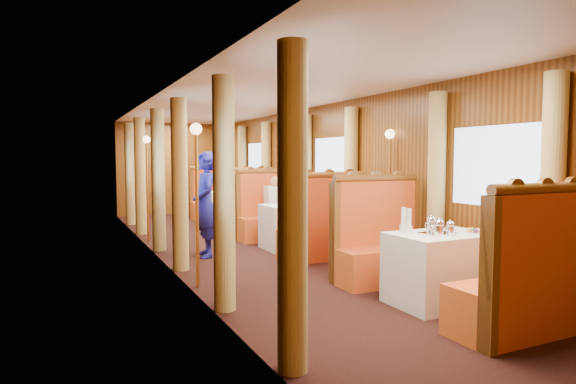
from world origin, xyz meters
TOP-DOWN VIEW (x-y plane):
  - floor at (0.00, 0.00)m, footprint 3.00×12.00m
  - ceiling at (0.00, 0.00)m, footprint 3.00×12.00m
  - wall_far at (0.00, 6.00)m, footprint 3.00×0.01m
  - wall_left at (-1.50, 0.00)m, footprint 0.01×12.00m
  - wall_right at (1.50, 0.00)m, footprint 0.01×12.00m
  - doorway_far at (0.00, 5.97)m, footprint 0.80×0.04m
  - table_near at (0.75, -3.50)m, footprint 1.05×0.72m
  - banquette_near_fwd at (0.75, -4.51)m, footprint 1.30×0.55m
  - banquette_near_aft at (0.75, -2.49)m, footprint 1.30×0.55m
  - table_mid at (0.75, 0.00)m, footprint 1.05×0.72m
  - banquette_mid_fwd at (0.75, -1.01)m, footprint 1.30×0.55m
  - banquette_mid_aft at (0.75, 1.01)m, footprint 1.30×0.55m
  - table_far at (0.75, 3.50)m, footprint 1.05×0.72m
  - banquette_far_fwd at (0.75, 2.49)m, footprint 1.30×0.55m
  - banquette_far_aft at (0.75, 4.51)m, footprint 1.30×0.55m
  - tea_tray at (0.68, -3.51)m, footprint 0.36×0.29m
  - teapot_left at (0.58, -3.63)m, footprint 0.18×0.15m
  - teapot_right at (0.73, -3.63)m, footprint 0.15×0.13m
  - teapot_back at (0.69, -3.40)m, footprint 0.18×0.14m
  - fruit_plate at (1.05, -3.65)m, footprint 0.20×0.20m
  - cup_inboard at (0.40, -3.39)m, footprint 0.08×0.08m
  - cup_outboard at (0.43, -3.27)m, footprint 0.08×0.08m
  - rose_vase_mid at (0.76, 0.04)m, footprint 0.06×0.06m
  - rose_vase_far at (0.76, 3.51)m, footprint 0.06×0.06m
  - window_left_near at (-1.49, -3.50)m, footprint 0.01×1.20m
  - curtain_left_near_a at (-1.38, -4.28)m, footprint 0.22×0.22m
  - curtain_left_near_b at (-1.38, -2.72)m, footprint 0.22×0.22m
  - window_right_near at (1.49, -3.50)m, footprint 0.01×1.20m
  - curtain_right_near_a at (1.38, -4.28)m, footprint 0.22×0.22m
  - curtain_right_near_b at (1.38, -2.72)m, footprint 0.22×0.22m
  - window_left_mid at (-1.49, 0.00)m, footprint 0.01×1.20m
  - curtain_left_mid_a at (-1.38, -0.78)m, footprint 0.22×0.22m
  - curtain_left_mid_b at (-1.38, 0.78)m, footprint 0.22×0.22m
  - window_right_mid at (1.49, 0.00)m, footprint 0.01×1.20m
  - curtain_right_mid_a at (1.38, -0.78)m, footprint 0.22×0.22m
  - curtain_right_mid_b at (1.38, 0.78)m, footprint 0.22×0.22m
  - window_left_far at (-1.49, 3.50)m, footprint 0.01×1.20m
  - curtain_left_far_a at (-1.38, 2.72)m, footprint 0.22×0.22m
  - curtain_left_far_b at (-1.38, 4.28)m, footprint 0.22×0.22m
  - window_right_far at (1.49, 3.50)m, footprint 0.01×1.20m
  - curtain_right_far_a at (1.38, 2.72)m, footprint 0.22×0.22m
  - curtain_right_far_b at (1.38, 4.28)m, footprint 0.22×0.22m
  - sconce_left_fore at (-1.40, -1.75)m, footprint 0.14×0.14m
  - sconce_right_fore at (1.40, -1.75)m, footprint 0.14×0.14m
  - sconce_left_aft at (-1.40, 1.75)m, footprint 0.14×0.14m
  - sconce_right_aft at (1.40, 1.75)m, footprint 0.14×0.14m
  - steward at (-0.82, -0.06)m, footprint 0.44×0.63m
  - passenger at (0.75, 0.73)m, footprint 0.40×0.44m

SIDE VIEW (x-z plane):
  - floor at x=0.00m, z-range -0.01..0.01m
  - table_near at x=0.75m, z-range 0.00..0.75m
  - table_mid at x=0.75m, z-range 0.00..0.75m
  - table_far at x=0.75m, z-range 0.00..0.75m
  - banquette_near_fwd at x=0.75m, z-range -0.25..1.09m
  - banquette_near_aft at x=0.75m, z-range -0.25..1.09m
  - banquette_mid_fwd at x=0.75m, z-range -0.25..1.09m
  - banquette_mid_aft at x=0.75m, z-range -0.25..1.09m
  - banquette_far_fwd at x=0.75m, z-range -0.25..1.09m
  - banquette_far_aft at x=0.75m, z-range -0.25..1.09m
  - passenger at x=0.75m, z-range 0.36..1.12m
  - tea_tray at x=0.68m, z-range 0.75..0.76m
  - fruit_plate at x=1.05m, z-range 0.74..0.80m
  - teapot_right at x=0.73m, z-range 0.75..0.86m
  - teapot_back at x=0.69m, z-range 0.75..0.88m
  - teapot_left at x=0.58m, z-range 0.75..0.89m
  - steward at x=-0.82m, z-range 0.00..1.64m
  - cup_inboard at x=0.40m, z-range 0.72..0.99m
  - cup_outboard at x=0.43m, z-range 0.72..0.99m
  - rose_vase_mid at x=0.76m, z-range 0.75..1.11m
  - rose_vase_far at x=0.76m, z-range 0.75..1.11m
  - doorway_far at x=0.00m, z-range 0.00..2.00m
  - curtain_left_near_a at x=-1.38m, z-range 0.00..2.35m
  - curtain_left_near_b at x=-1.38m, z-range 0.00..2.35m
  - curtain_right_near_a at x=1.38m, z-range 0.00..2.35m
  - curtain_right_near_b at x=1.38m, z-range 0.00..2.35m
  - curtain_left_mid_a at x=-1.38m, z-range 0.00..2.35m
  - curtain_left_mid_b at x=-1.38m, z-range 0.00..2.35m
  - curtain_right_mid_a at x=1.38m, z-range 0.00..2.35m
  - curtain_right_mid_b at x=1.38m, z-range 0.00..2.35m
  - curtain_left_far_a at x=-1.38m, z-range 0.00..2.35m
  - curtain_left_far_b at x=-1.38m, z-range 0.00..2.35m
  - curtain_right_far_a at x=1.38m, z-range 0.00..2.35m
  - curtain_right_far_b at x=1.38m, z-range 0.00..2.35m
  - wall_far at x=0.00m, z-range 0.00..2.50m
  - wall_left at x=-1.50m, z-range 0.00..2.50m
  - wall_right at x=1.50m, z-range 0.00..2.50m
  - sconce_left_fore at x=-1.40m, z-range 0.41..2.36m
  - sconce_right_fore at x=1.40m, z-range 0.41..2.36m
  - sconce_left_aft at x=-1.40m, z-range 0.41..2.36m
  - sconce_right_aft at x=1.40m, z-range 0.41..2.36m
  - window_left_near at x=-1.49m, z-range 1.00..1.90m
  - window_right_near at x=1.49m, z-range 1.00..1.90m
  - window_left_mid at x=-1.49m, z-range 1.00..1.90m
  - window_right_mid at x=1.49m, z-range 1.00..1.90m
  - window_left_far at x=-1.49m, z-range 1.00..1.90m
  - window_right_far at x=1.49m, z-range 1.00..1.90m
  - ceiling at x=0.00m, z-range 2.49..2.51m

